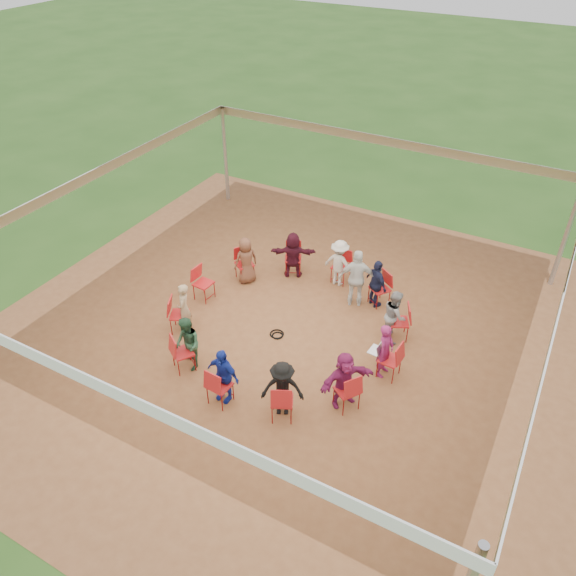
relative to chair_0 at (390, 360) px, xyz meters
The scene contains 29 objects.
ground 2.53m from the chair_0, behind, with size 80.00×80.00×0.00m, color #254A17.
dirt_patch 2.53m from the chair_0, behind, with size 13.00×13.00×0.00m, color brown.
tent 3.14m from the chair_0, behind, with size 10.33×10.33×3.00m.
chair_0 is the anchor object (origin of this frame).
chair_1 1.29m from the chair_0, 100.89° to the left, with size 0.42×0.44×0.90m, color red, non-canonical shape.
chair_2 2.49m from the chair_0, 115.89° to the left, with size 0.42×0.44×0.90m, color red, non-canonical shape.
chair_3 3.52m from the chair_0, 130.89° to the left, with size 0.42×0.44×0.90m, color red, non-canonical shape.
chair_4 4.31m from the chair_0, 145.89° to the left, with size 0.42×0.44×0.90m, color red, non-canonical shape.
chair_5 4.81m from the chair_0, 160.89° to the left, with size 0.42×0.44×0.90m, color red, non-canonical shape.
chair_6 4.98m from the chair_0, behind, with size 0.42×0.44×0.90m, color red, non-canonical shape.
chair_7 4.81m from the chair_0, 169.11° to the right, with size 0.42×0.44×0.90m, color red, non-canonical shape.
chair_8 4.31m from the chair_0, 154.11° to the right, with size 0.42×0.44×0.90m, color red, non-canonical shape.
chair_9 3.52m from the chair_0, 139.11° to the right, with size 0.42×0.44×0.90m, color red, non-canonical shape.
chair_10 2.49m from the chair_0, 124.11° to the right, with size 0.42×0.44×0.90m, color red, non-canonical shape.
chair_11 1.29m from the chair_0, 109.11° to the right, with size 0.42×0.44×0.90m, color red, non-canonical shape.
person_seated_0 0.22m from the chair_0, behind, with size 0.46×0.30×1.27m, color #7E1B51.
person_seated_1 1.28m from the chair_0, 106.16° to the left, with size 0.62×0.35×1.27m, color gray.
person_seated_2 2.44m from the chair_0, 118.34° to the left, with size 0.74×0.38×1.27m, color #191D3A.
person_seated_3 3.44m from the chair_0, 132.30° to the left, with size 0.82×0.41×1.27m, color beige.
person_seated_4 4.21m from the chair_0, 146.70° to the left, with size 1.18×0.44×1.27m, color #42101F.
person_seated_5 4.69m from the chair_0, 161.27° to the left, with size 0.62×0.35×1.27m, color brown.
person_seated_6 4.69m from the chair_0, 169.49° to the right, with size 0.46×0.30×1.27m, color tan.
person_seated_7 4.21m from the chair_0, 154.93° to the right, with size 0.62×0.35×1.27m, color #264D33.
person_seated_8 3.44m from the chair_0, 140.53° to the right, with size 0.74×0.38×1.27m, color navy.
person_seated_9 2.44m from the chair_0, 126.56° to the right, with size 0.82×0.41×1.27m, color black.
person_seated_10 1.28m from the chair_0, 114.38° to the right, with size 1.18×0.44×1.27m, color #7E1B51.
standing_person 2.54m from the chair_0, 129.07° to the left, with size 0.89×0.46×1.52m, color silver.
cable_coil 2.72m from the chair_0, behind, with size 0.43×0.43×0.03m.
laptop 0.32m from the chair_0, behind, with size 0.29×0.35×0.23m.
Camera 1 is at (4.73, -8.65, 8.44)m, focal length 35.00 mm.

